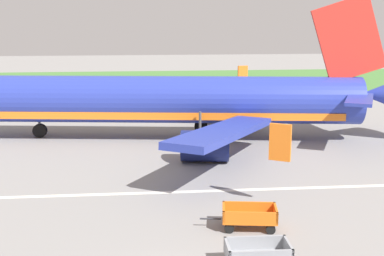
% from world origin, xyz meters
% --- Properties ---
extents(grass_strip, '(220.00, 28.00, 0.06)m').
position_xyz_m(grass_strip, '(0.00, 59.41, 0.03)').
color(grass_strip, '#477A38').
rests_on(grass_strip, ground).
extents(apron_stripe, '(120.00, 0.36, 0.01)m').
position_xyz_m(apron_stripe, '(0.00, 10.90, 0.01)').
color(apron_stripe, silver).
rests_on(apron_stripe, ground).
extents(airplane, '(37.65, 30.32, 11.34)m').
position_xyz_m(airplane, '(1.88, 23.65, 3.05)').
color(airplane, '#28389E').
rests_on(airplane, ground).
extents(baggage_cart_fourth_in_row, '(3.56, 1.44, 1.07)m').
position_xyz_m(baggage_cart_fourth_in_row, '(3.16, 1.73, 0.60)').
color(baggage_cart_fourth_in_row, gray).
rests_on(baggage_cart_fourth_in_row, ground).
extents(baggage_cart_far_end, '(3.62, 1.75, 1.07)m').
position_xyz_m(baggage_cart_far_end, '(3.62, 5.57, 0.60)').
color(baggage_cart_far_end, orange).
rests_on(baggage_cart_far_end, ground).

